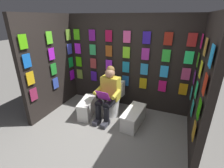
# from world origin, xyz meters

# --- Properties ---
(ground_plane) EXTENTS (30.00, 30.00, 0.00)m
(ground_plane) POSITION_xyz_m (0.00, 0.00, 0.00)
(ground_plane) COLOR gray
(display_wall_back) EXTENTS (3.14, 0.14, 2.22)m
(display_wall_back) POSITION_xyz_m (0.00, -1.70, 1.11)
(display_wall_back) COLOR black
(display_wall_back) RESTS_ON ground
(display_wall_left) EXTENTS (0.14, 1.66, 2.22)m
(display_wall_left) POSITION_xyz_m (-1.57, -0.83, 1.11)
(display_wall_left) COLOR black
(display_wall_left) RESTS_ON ground
(display_wall_right) EXTENTS (0.14, 1.66, 2.22)m
(display_wall_right) POSITION_xyz_m (1.57, -0.83, 1.11)
(display_wall_right) COLOR black
(display_wall_right) RESTS_ON ground
(toilet) EXTENTS (0.42, 0.57, 0.77)m
(toilet) POSITION_xyz_m (0.15, -1.16, 0.33)
(toilet) COLOR white
(toilet) RESTS_ON ground
(person_reading) EXTENTS (0.55, 0.71, 1.19)m
(person_reading) POSITION_xyz_m (0.16, -0.94, 0.60)
(person_reading) COLOR gold
(person_reading) RESTS_ON ground
(comic_longbox_near) EXTENTS (0.38, 0.80, 0.35)m
(comic_longbox_near) POSITION_xyz_m (-0.44, -0.89, 0.18)
(comic_longbox_near) COLOR white
(comic_longbox_near) RESTS_ON ground
(comic_longbox_far) EXTENTS (0.39, 0.71, 0.39)m
(comic_longbox_far) POSITION_xyz_m (0.66, -0.84, 0.19)
(comic_longbox_far) COLOR white
(comic_longbox_far) RESTS_ON ground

